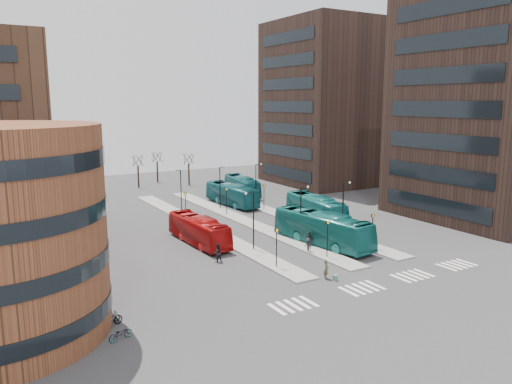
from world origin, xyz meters
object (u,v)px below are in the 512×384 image
suitcase (335,278)px  commuter_a (217,253)px  teal_bus_c (316,208)px  teal_bus_d (242,186)px  traveller (326,269)px  bicycle_mid (111,319)px  teal_bus_b (232,194)px  bicycle_near (120,334)px  red_bus (199,230)px  commuter_b (309,239)px  teal_bus_a (322,228)px  commuter_c (308,245)px  bicycle_far (108,317)px

suitcase → commuter_a: size_ratio=0.27×
teal_bus_c → teal_bus_d: teal_bus_c is taller
teal_bus_d → traveller: bearing=-99.1°
traveller → bicycle_mid: bearing=138.5°
suitcase → teal_bus_b: (7.19, 33.24, 1.36)m
suitcase → bicycle_mid: size_ratio=0.29×
suitcase → bicycle_near: size_ratio=0.29×
red_bus → suitcase: bearing=-73.7°
teal_bus_d → bicycle_near: teal_bus_d is taller
suitcase → commuter_b: size_ratio=0.31×
red_bus → teal_bus_a: teal_bus_a is taller
suitcase → teal_bus_a: 11.24m
teal_bus_b → traveller: size_ratio=6.57×
suitcase → red_bus: size_ratio=0.05×
suitcase → teal_bus_c: 22.20m
teal_bus_c → bicycle_near: size_ratio=7.05×
teal_bus_b → teal_bus_c: teal_bus_c is taller
teal_bus_d → traveller: (-12.86, -38.78, -0.69)m
red_bus → teal_bus_a: 13.54m
suitcase → teal_bus_b: 34.04m
teal_bus_c → commuter_c: size_ratio=7.80×
bicycle_far → teal_bus_c: bearing=-47.1°
teal_bus_a → traveller: size_ratio=7.34×
suitcase → commuter_a: bearing=105.8°
teal_bus_c → bicycle_far: bearing=-143.3°
suitcase → bicycle_mid: (-19.25, 0.80, 0.27)m
commuter_b → commuter_c: bearing=133.3°
red_bus → traveller: 16.74m
bicycle_mid → teal_bus_d: bearing=-51.9°
teal_bus_b → teal_bus_c: size_ratio=0.96×
teal_bus_b → commuter_c: teal_bus_b is taller
teal_bus_a → bicycle_mid: bearing=-167.8°
teal_bus_b → commuter_b: (-3.01, -23.74, -0.82)m
teal_bus_d → suitcase: bearing=-98.2°
commuter_c → bicycle_mid: bearing=-76.2°
red_bus → bicycle_near: red_bus is taller
teal_bus_c → commuter_c: bearing=-122.2°
traveller → bicycle_far: traveller is taller
commuter_a → bicycle_far: bearing=36.4°
suitcase → teal_bus_d: 41.43m
commuter_b → teal_bus_a: bearing=-97.9°
traveller → bicycle_near: traveller is taller
suitcase → bicycle_far: bicycle_far is taller
commuter_a → commuter_c: (9.42, -1.97, -0.17)m
teal_bus_d → bicycle_far: 49.41m
red_bus → teal_bus_b: size_ratio=0.94×
red_bus → commuter_a: size_ratio=5.82×
red_bus → bicycle_mid: 20.95m
teal_bus_b → bicycle_mid: size_ratio=6.75×
teal_bus_d → commuter_a: bearing=-113.4°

